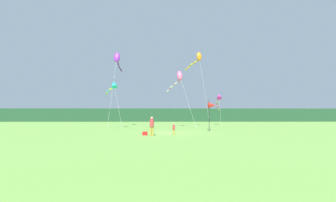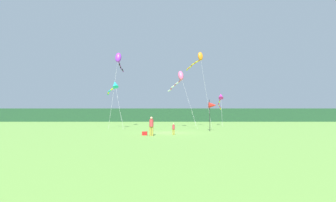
{
  "view_description": "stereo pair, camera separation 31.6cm",
  "coord_description": "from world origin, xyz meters",
  "px_view_note": "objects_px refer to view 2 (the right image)",
  "views": [
    {
      "loc": [
        -0.42,
        -22.73,
        1.74
      ],
      "look_at": [
        0.0,
        6.0,
        3.75
      ],
      "focal_mm": 23.09,
      "sensor_mm": 36.0,
      "label": 1
    },
    {
      "loc": [
        -0.1,
        -22.73,
        1.74
      ],
      "look_at": [
        0.0,
        6.0,
        3.75
      ],
      "focal_mm": 23.09,
      "sensor_mm": 36.0,
      "label": 2
    }
  ],
  "objects_px": {
    "kite_rainbow": "(179,77)",
    "person_adult": "(151,125)",
    "kite_magenta": "(220,98)",
    "person_child": "(173,128)",
    "kite_purple": "(118,59)",
    "kite_orange": "(198,58)",
    "kite_cyan": "(113,86)",
    "banner_flag_pole": "(212,106)",
    "cooler_box": "(144,133)"
  },
  "relations": [
    {
      "from": "kite_cyan",
      "to": "kite_magenta",
      "type": "bearing_deg",
      "value": 28.22
    },
    {
      "from": "banner_flag_pole",
      "to": "kite_magenta",
      "type": "xyz_separation_m",
      "value": [
        4.77,
        15.58,
        2.17
      ]
    },
    {
      "from": "cooler_box",
      "to": "kite_cyan",
      "type": "distance_m",
      "value": 14.12
    },
    {
      "from": "cooler_box",
      "to": "kite_cyan",
      "type": "relative_size",
      "value": 0.07
    },
    {
      "from": "kite_rainbow",
      "to": "kite_purple",
      "type": "bearing_deg",
      "value": 174.95
    },
    {
      "from": "kite_magenta",
      "to": "kite_orange",
      "type": "bearing_deg",
      "value": -131.95
    },
    {
      "from": "banner_flag_pole",
      "to": "kite_purple",
      "type": "distance_m",
      "value": 18.25
    },
    {
      "from": "person_adult",
      "to": "kite_purple",
      "type": "relative_size",
      "value": 0.14
    },
    {
      "from": "person_adult",
      "to": "cooler_box",
      "type": "xyz_separation_m",
      "value": [
        -0.65,
        0.57,
        -0.78
      ]
    },
    {
      "from": "cooler_box",
      "to": "kite_magenta",
      "type": "relative_size",
      "value": 0.04
    },
    {
      "from": "cooler_box",
      "to": "kite_orange",
      "type": "bearing_deg",
      "value": 64.96
    },
    {
      "from": "kite_rainbow",
      "to": "kite_purple",
      "type": "relative_size",
      "value": 0.81
    },
    {
      "from": "kite_cyan",
      "to": "person_child",
      "type": "bearing_deg",
      "value": -52.62
    },
    {
      "from": "kite_magenta",
      "to": "kite_purple",
      "type": "height_order",
      "value": "kite_purple"
    },
    {
      "from": "banner_flag_pole",
      "to": "kite_orange",
      "type": "distance_m",
      "value": 13.33
    },
    {
      "from": "person_child",
      "to": "cooler_box",
      "type": "bearing_deg",
      "value": -169.7
    },
    {
      "from": "banner_flag_pole",
      "to": "kite_orange",
      "type": "relative_size",
      "value": 0.3
    },
    {
      "from": "kite_rainbow",
      "to": "kite_cyan",
      "type": "height_order",
      "value": "kite_rainbow"
    },
    {
      "from": "banner_flag_pole",
      "to": "kite_cyan",
      "type": "bearing_deg",
      "value": 155.23
    },
    {
      "from": "banner_flag_pole",
      "to": "kite_purple",
      "type": "relative_size",
      "value": 0.3
    },
    {
      "from": "person_child",
      "to": "kite_purple",
      "type": "xyz_separation_m",
      "value": [
        -8.6,
        14.46,
        10.47
      ]
    },
    {
      "from": "person_adult",
      "to": "kite_cyan",
      "type": "relative_size",
      "value": 0.24
    },
    {
      "from": "banner_flag_pole",
      "to": "kite_purple",
      "type": "xyz_separation_m",
      "value": [
        -13.28,
        9.54,
        8.09
      ]
    },
    {
      "from": "person_child",
      "to": "kite_orange",
      "type": "distance_m",
      "value": 19.26
    },
    {
      "from": "cooler_box",
      "to": "kite_rainbow",
      "type": "xyz_separation_m",
      "value": [
        3.98,
        14.06,
        7.69
      ]
    },
    {
      "from": "person_child",
      "to": "kite_magenta",
      "type": "bearing_deg",
      "value": 65.25
    },
    {
      "from": "kite_rainbow",
      "to": "person_adult",
      "type": "bearing_deg",
      "value": -102.82
    },
    {
      "from": "person_child",
      "to": "kite_orange",
      "type": "height_order",
      "value": "kite_orange"
    },
    {
      "from": "kite_cyan",
      "to": "kite_purple",
      "type": "distance_m",
      "value": 6.03
    },
    {
      "from": "kite_rainbow",
      "to": "kite_cyan",
      "type": "bearing_deg",
      "value": -164.76
    },
    {
      "from": "person_adult",
      "to": "kite_orange",
      "type": "bearing_deg",
      "value": 67.67
    },
    {
      "from": "person_adult",
      "to": "kite_rainbow",
      "type": "relative_size",
      "value": 0.17
    },
    {
      "from": "banner_flag_pole",
      "to": "kite_purple",
      "type": "height_order",
      "value": "kite_purple"
    },
    {
      "from": "person_adult",
      "to": "kite_magenta",
      "type": "distance_m",
      "value": 24.76
    },
    {
      "from": "kite_purple",
      "to": "kite_rainbow",
      "type": "bearing_deg",
      "value": -5.05
    },
    {
      "from": "person_child",
      "to": "kite_magenta",
      "type": "distance_m",
      "value": 23.03
    },
    {
      "from": "person_child",
      "to": "cooler_box",
      "type": "height_order",
      "value": "person_child"
    },
    {
      "from": "kite_magenta",
      "to": "kite_rainbow",
      "type": "relative_size",
      "value": 1.12
    },
    {
      "from": "kite_cyan",
      "to": "kite_purple",
      "type": "bearing_deg",
      "value": 93.96
    },
    {
      "from": "person_adult",
      "to": "kite_orange",
      "type": "height_order",
      "value": "kite_orange"
    },
    {
      "from": "cooler_box",
      "to": "kite_orange",
      "type": "distance_m",
      "value": 20.66
    },
    {
      "from": "cooler_box",
      "to": "kite_rainbow",
      "type": "distance_m",
      "value": 16.51
    },
    {
      "from": "kite_rainbow",
      "to": "kite_orange",
      "type": "height_order",
      "value": "kite_orange"
    },
    {
      "from": "person_child",
      "to": "kite_orange",
      "type": "relative_size",
      "value": 0.09
    },
    {
      "from": "kite_rainbow",
      "to": "kite_cyan",
      "type": "distance_m",
      "value": 10.19
    },
    {
      "from": "kite_magenta",
      "to": "cooler_box",
      "type": "bearing_deg",
      "value": -119.95
    },
    {
      "from": "person_adult",
      "to": "kite_rainbow",
      "type": "height_order",
      "value": "kite_rainbow"
    },
    {
      "from": "person_adult",
      "to": "kite_orange",
      "type": "xyz_separation_m",
      "value": [
        6.68,
        16.25,
        10.51
      ]
    },
    {
      "from": "person_adult",
      "to": "person_child",
      "type": "relative_size",
      "value": 1.58
    },
    {
      "from": "kite_orange",
      "to": "kite_cyan",
      "type": "bearing_deg",
      "value": -161.91
    }
  ]
}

